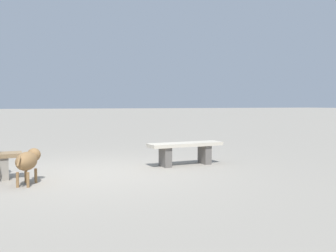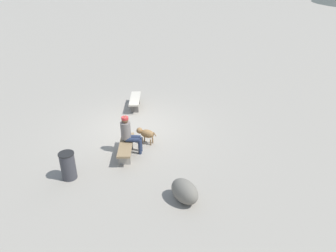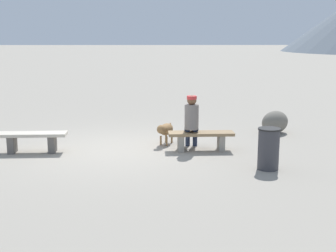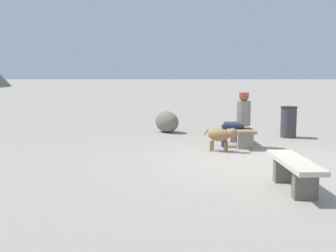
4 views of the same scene
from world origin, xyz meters
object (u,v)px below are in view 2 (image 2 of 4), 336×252
(bench_left, at_px, (135,101))
(trash_bin, at_px, (68,166))
(dog, at_px, (146,133))
(seated_person, at_px, (129,132))
(boulder, at_px, (185,191))
(bench_right, at_px, (126,147))

(bench_left, height_order, trash_bin, trash_bin)
(trash_bin, bearing_deg, dog, 134.57)
(dog, xyz_separation_m, trash_bin, (2.03, -2.06, 0.05))
(seated_person, distance_m, dog, 0.85)
(seated_person, height_order, boulder, seated_person)
(trash_bin, bearing_deg, boulder, 73.88)
(bench_left, bearing_deg, bench_right, -0.18)
(trash_bin, bearing_deg, seated_person, 132.35)
(boulder, bearing_deg, trash_bin, -106.12)
(bench_right, bearing_deg, seated_person, 156.12)
(bench_left, xyz_separation_m, boulder, (6.01, 1.92, -0.01))
(bench_right, xyz_separation_m, trash_bin, (1.21, -1.48, 0.12))
(bench_right, distance_m, dog, 1.00)
(bench_right, relative_size, seated_person, 1.18)
(seated_person, xyz_separation_m, boulder, (2.38, 1.71, -0.42))
(bench_left, relative_size, dog, 2.20)
(dog, bearing_deg, boulder, 135.90)
(bench_right, distance_m, seated_person, 0.49)
(seated_person, bearing_deg, boulder, 39.48)
(bench_left, xyz_separation_m, seated_person, (3.63, 0.21, 0.41))
(trash_bin, bearing_deg, bench_left, 165.00)
(seated_person, distance_m, trash_bin, 2.14)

